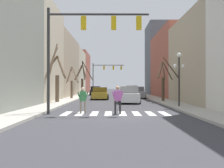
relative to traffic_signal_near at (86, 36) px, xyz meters
The scene contains 20 objects.
ground_plane 5.39m from the traffic_signal_near, 27.55° to the right, with size 240.00×240.00×0.00m, color #38383D.
sidewalk_left 6.12m from the traffic_signal_near, 164.35° to the right, with size 2.11×90.00×0.15m.
sidewalk_right 8.94m from the traffic_signal_near, ahead, with size 2.11×90.00×0.15m.
building_row_left 27.85m from the traffic_signal_near, 105.93° to the left, with size 6.00×67.34×10.91m.
building_row_right 19.22m from the traffic_signal_near, 53.23° to the left, with size 6.00×44.82×13.66m.
crosswalk_stripes 5.31m from the traffic_signal_near, 13.14° to the left, with size 6.75×2.60×0.01m.
traffic_signal_near is the anchor object (origin of this frame).
traffic_signal_far 38.62m from the traffic_signal_near, 89.79° to the left, with size 6.68×0.28×6.48m.
street_lamp_right_corner 8.56m from the traffic_signal_near, 32.44° to the left, with size 0.95×0.36×4.28m.
car_parked_right_mid 33.33m from the traffic_signal_near, 92.37° to the left, with size 2.08×4.87×1.63m.
car_at_intersection 11.73m from the traffic_signal_near, 71.81° to the left, with size 2.13×4.77×1.72m.
car_parked_right_far 17.87m from the traffic_signal_near, 89.41° to the left, with size 2.18×4.33×1.57m.
car_parked_right_near 21.30m from the traffic_signal_near, 75.41° to the left, with size 2.01×4.41×1.65m.
car_driving_toward_lane 30.18m from the traffic_signal_near, 80.02° to the left, with size 2.17×4.67×1.79m.
pedestrian_crossing_street 4.40m from the traffic_signal_near, ahead, with size 0.76×0.30×1.77m.
pedestrian_waiting_at_curb 3.98m from the traffic_signal_near, 107.18° to the left, with size 0.72×0.32×1.69m.
street_tree_left_far 18.20m from the traffic_signal_near, 101.37° to the left, with size 2.04×2.47×4.15m.
street_tree_left_near 10.89m from the traffic_signal_near, 111.58° to the left, with size 2.54×2.26×5.92m.
street_tree_right_mid 28.12m from the traffic_signal_near, 96.87° to the left, with size 3.22×3.41×5.85m.
street_tree_right_far 13.54m from the traffic_signal_near, 57.25° to the left, with size 2.40×2.28×4.69m.
Camera 1 is at (-0.22, -15.39, 1.81)m, focal length 42.00 mm.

